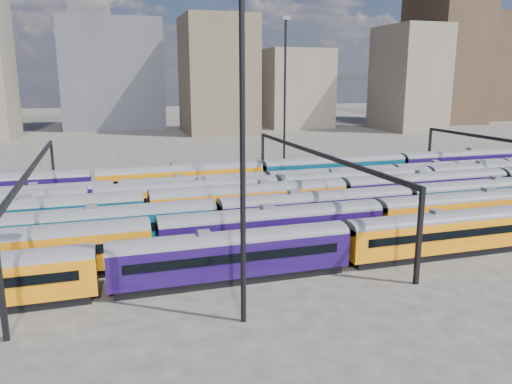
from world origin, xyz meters
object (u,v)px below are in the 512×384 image
object	(u,v)px
rake_1	(273,225)
rake_2	(103,225)
rake_0	(444,229)
mast_2	(242,115)

from	to	relation	value
rake_1	rake_2	distance (m)	15.92
rake_2	rake_0	bearing A→B (deg)	-18.35
rake_0	mast_2	bearing A→B (deg)	-161.79
rake_1	rake_2	bearing A→B (deg)	161.70
rake_2	rake_1	bearing A→B (deg)	-18.30
rake_1	rake_2	size ratio (longest dim) A/B	1.00
rake_0	rake_1	world-z (taller)	rake_1
rake_0	mast_2	size ratio (longest dim) A/B	3.94
rake_0	rake_2	world-z (taller)	rake_2
rake_1	mast_2	xyz separation A→B (m)	(-6.24, -12.00, 11.15)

